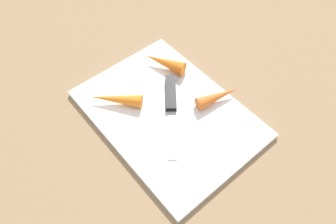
# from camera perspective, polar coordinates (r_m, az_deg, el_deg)

# --- Properties ---
(ground_plane) EXTENTS (1.40, 1.40, 0.00)m
(ground_plane) POSITION_cam_1_polar(r_m,az_deg,el_deg) (0.66, -0.00, -0.61)
(ground_plane) COLOR #8C6D4C
(cutting_board) EXTENTS (0.36, 0.26, 0.01)m
(cutting_board) POSITION_cam_1_polar(r_m,az_deg,el_deg) (0.65, -0.00, -0.31)
(cutting_board) COLOR white
(cutting_board) RESTS_ON ground_plane
(knife) EXTENTS (0.17, 0.14, 0.01)m
(knife) POSITION_cam_1_polar(r_m,az_deg,el_deg) (0.66, 0.52, 2.51)
(knife) COLOR #B7B7BC
(knife) RESTS_ON cutting_board
(carrot_longest) EXTENTS (0.10, 0.09, 0.03)m
(carrot_longest) POSITION_cam_1_polar(r_m,az_deg,el_deg) (0.66, -9.36, 2.29)
(carrot_longest) COLOR orange
(carrot_longest) RESTS_ON cutting_board
(carrot_shortest) EXTENTS (0.10, 0.07, 0.03)m
(carrot_shortest) POSITION_cam_1_polar(r_m,az_deg,el_deg) (0.72, -0.64, 8.90)
(carrot_shortest) COLOR orange
(carrot_shortest) RESTS_ON cutting_board
(carrot_medium) EXTENTS (0.05, 0.10, 0.03)m
(carrot_medium) POSITION_cam_1_polar(r_m,az_deg,el_deg) (0.66, 9.00, 2.81)
(carrot_medium) COLOR orange
(carrot_medium) RESTS_ON cutting_board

